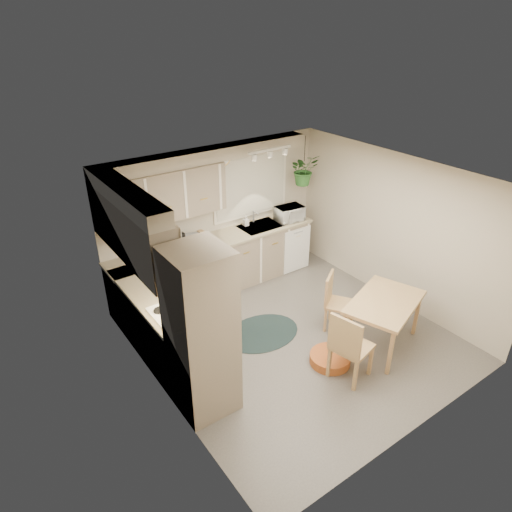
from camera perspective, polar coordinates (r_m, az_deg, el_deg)
name	(u,v)px	position (r m, az deg, el deg)	size (l,w,h in m)	color
floor	(293,337)	(6.81, 4.64, -10.08)	(4.20, 4.20, 0.00)	#68625B
ceiling	(300,180)	(5.66, 5.57, 9.45)	(4.20, 4.20, 0.00)	white
wall_back	(216,216)	(7.69, -5.03, 5.02)	(4.00, 0.04, 2.40)	#BAAF9A
wall_front	(430,349)	(5.01, 20.88, -10.75)	(4.00, 0.04, 2.40)	#BAAF9A
wall_left	(159,316)	(5.25, -12.08, -7.37)	(0.04, 4.20, 2.40)	#BAAF9A
wall_right	(395,230)	(7.47, 16.94, 3.16)	(0.04, 4.20, 2.40)	#BAAF9A
base_cab_left	(157,323)	(6.44, -12.23, -8.21)	(0.60, 1.85, 0.90)	gray
base_cab_back	(217,265)	(7.69, -4.94, -1.18)	(3.60, 0.60, 0.90)	gray
counter_left	(154,294)	(6.18, -12.59, -4.65)	(0.64, 1.89, 0.04)	tan
counter_back	(216,241)	(7.47, -5.04, 1.94)	(3.64, 0.64, 0.04)	tan
oven_stack	(201,333)	(5.17, -6.85, -9.60)	(0.65, 0.65, 2.10)	gray
wall_oven_face	(226,324)	(5.29, -3.80, -8.42)	(0.02, 0.56, 0.58)	white
upper_cab_left	(132,231)	(5.82, -15.21, 3.04)	(0.35, 2.00, 0.75)	gray
upper_cab_back	(162,196)	(6.90, -11.70, 7.38)	(2.00, 0.35, 0.75)	gray
soffit_left	(125,195)	(5.64, -16.04, 7.34)	(0.30, 2.00, 0.20)	#BAAF9A
soffit_back	(207,155)	(7.11, -6.19, 12.45)	(3.60, 0.30, 0.20)	#BAAF9A
cooktop	(174,313)	(5.73, -10.16, -6.99)	(0.52, 0.58, 0.02)	white
range_hood	(170,282)	(5.48, -10.74, -3.15)	(0.40, 0.60, 0.14)	white
window_blinds	(251,185)	(7.87, -0.62, 8.81)	(1.40, 0.02, 1.00)	silver
window_frame	(251,185)	(7.88, -0.66, 8.83)	(1.50, 0.02, 1.10)	silver
sink	(260,228)	(7.93, 0.53, 3.50)	(0.70, 0.48, 0.10)	#AEB0B6
dishwasher_front	(297,250)	(8.25, 5.15, 0.75)	(0.58, 0.01, 0.83)	white
track_light_bar	(270,150)	(7.25, 1.76, 13.15)	(0.80, 0.04, 0.04)	white
wall_clock	(222,157)	(7.41, -4.21, 12.21)	(0.30, 0.30, 0.03)	#E0B04F
dining_table	(382,323)	(6.68, 15.43, -8.04)	(1.17, 0.78, 0.73)	tan
chair_left	(352,345)	(5.98, 11.91, -10.79)	(0.47, 0.47, 1.00)	tan
chair_back	(340,303)	(6.84, 10.50, -5.79)	(0.41, 0.41, 0.88)	tan
braided_rug	(262,333)	(6.86, 0.77, -9.59)	(1.15, 0.86, 0.01)	black
pet_bed	(330,359)	(6.40, 9.23, -12.55)	(0.55, 0.55, 0.13)	#B54924
microwave	(289,212)	(8.09, 4.20, 5.51)	(0.48, 0.26, 0.32)	white
soap_bottle	(246,224)	(7.90, -1.28, 4.06)	(0.08, 0.18, 0.08)	white
hanging_plant	(304,173)	(8.04, 5.97, 10.27)	(0.48, 0.54, 0.42)	#2C6327
coffee_maker	(177,241)	(7.13, -9.80, 1.81)	(0.17, 0.21, 0.30)	black
toaster	(195,239)	(7.29, -7.59, 2.10)	(0.30, 0.17, 0.18)	#AEB0B6
knife_block	(201,236)	(7.36, -6.90, 2.47)	(0.09, 0.09, 0.20)	tan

